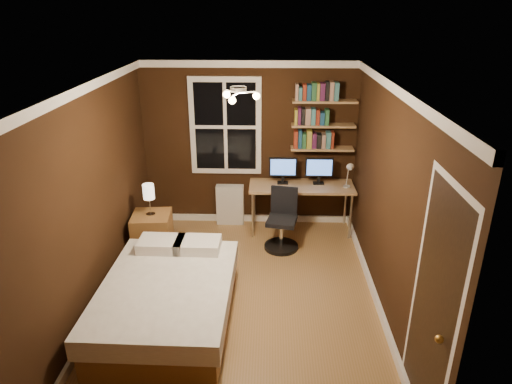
{
  "coord_description": "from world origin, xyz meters",
  "views": [
    {
      "loc": [
        0.31,
        -4.52,
        3.24
      ],
      "look_at": [
        0.15,
        0.45,
        1.18
      ],
      "focal_mm": 32.0,
      "sensor_mm": 36.0,
      "label": 1
    }
  ],
  "objects_px": {
    "nightstand": "(153,235)",
    "desk": "(301,189)",
    "radiator": "(230,205)",
    "monitor_left": "(283,171)",
    "bedside_lamp": "(149,200)",
    "bed": "(168,300)",
    "desk_lamp": "(349,175)",
    "monitor_right": "(319,171)",
    "office_chair": "(282,227)"
  },
  "relations": [
    {
      "from": "desk",
      "to": "office_chair",
      "type": "relative_size",
      "value": 1.77
    },
    {
      "from": "monitor_right",
      "to": "desk_lamp",
      "type": "height_order",
      "value": "desk_lamp"
    },
    {
      "from": "desk",
      "to": "monitor_left",
      "type": "relative_size",
      "value": 3.74
    },
    {
      "from": "monitor_left",
      "to": "nightstand",
      "type": "bearing_deg",
      "value": -152.42
    },
    {
      "from": "bedside_lamp",
      "to": "monitor_left",
      "type": "xyz_separation_m",
      "value": [
        1.78,
        0.93,
        0.1
      ]
    },
    {
      "from": "nightstand",
      "to": "bedside_lamp",
      "type": "relative_size",
      "value": 1.44
    },
    {
      "from": "nightstand",
      "to": "office_chair",
      "type": "relative_size",
      "value": 0.71
    },
    {
      "from": "office_chair",
      "to": "monitor_left",
      "type": "bearing_deg",
      "value": 99.81
    },
    {
      "from": "bed",
      "to": "desk",
      "type": "bearing_deg",
      "value": 56.23
    },
    {
      "from": "desk",
      "to": "monitor_left",
      "type": "height_order",
      "value": "monitor_left"
    },
    {
      "from": "nightstand",
      "to": "bedside_lamp",
      "type": "xyz_separation_m",
      "value": [
        0.0,
        0.0,
        0.53
      ]
    },
    {
      "from": "monitor_left",
      "to": "radiator",
      "type": "bearing_deg",
      "value": 171.65
    },
    {
      "from": "bed",
      "to": "desk_lamp",
      "type": "height_order",
      "value": "desk_lamp"
    },
    {
      "from": "nightstand",
      "to": "desk",
      "type": "bearing_deg",
      "value": 17.72
    },
    {
      "from": "radiator",
      "to": "bedside_lamp",
      "type": "bearing_deg",
      "value": -132.73
    },
    {
      "from": "desk",
      "to": "desk_lamp",
      "type": "height_order",
      "value": "desk_lamp"
    },
    {
      "from": "bed",
      "to": "office_chair",
      "type": "bearing_deg",
      "value": 54.32
    },
    {
      "from": "bed",
      "to": "bedside_lamp",
      "type": "distance_m",
      "value": 1.59
    },
    {
      "from": "desk",
      "to": "office_chair",
      "type": "bearing_deg",
      "value": -118.18
    },
    {
      "from": "office_chair",
      "to": "bedside_lamp",
      "type": "bearing_deg",
      "value": -159.2
    },
    {
      "from": "desk_lamp",
      "to": "monitor_left",
      "type": "bearing_deg",
      "value": 167.59
    },
    {
      "from": "bedside_lamp",
      "to": "monitor_right",
      "type": "height_order",
      "value": "monitor_right"
    },
    {
      "from": "monitor_right",
      "to": "office_chair",
      "type": "bearing_deg",
      "value": -131.34
    },
    {
      "from": "radiator",
      "to": "desk_lamp",
      "type": "distance_m",
      "value": 1.89
    },
    {
      "from": "monitor_left",
      "to": "monitor_right",
      "type": "distance_m",
      "value": 0.54
    },
    {
      "from": "desk",
      "to": "monitor_right",
      "type": "relative_size",
      "value": 3.74
    },
    {
      "from": "nightstand",
      "to": "monitor_left",
      "type": "bearing_deg",
      "value": 22.82
    },
    {
      "from": "desk",
      "to": "desk_lamp",
      "type": "relative_size",
      "value": 3.53
    },
    {
      "from": "nightstand",
      "to": "office_chair",
      "type": "xyz_separation_m",
      "value": [
        1.77,
        0.31,
        0.01
      ]
    },
    {
      "from": "monitor_left",
      "to": "bedside_lamp",
      "type": "bearing_deg",
      "value": -152.42
    },
    {
      "from": "bed",
      "to": "office_chair",
      "type": "xyz_separation_m",
      "value": [
        1.26,
        1.7,
        0.05
      ]
    },
    {
      "from": "nightstand",
      "to": "desk",
      "type": "distance_m",
      "value": 2.26
    },
    {
      "from": "bed",
      "to": "desk",
      "type": "xyz_separation_m",
      "value": [
        1.55,
        2.24,
        0.4
      ]
    },
    {
      "from": "radiator",
      "to": "monitor_left",
      "type": "height_order",
      "value": "monitor_left"
    },
    {
      "from": "nightstand",
      "to": "desk_lamp",
      "type": "bearing_deg",
      "value": 10.13
    },
    {
      "from": "radiator",
      "to": "monitor_right",
      "type": "xyz_separation_m",
      "value": [
        1.35,
        -0.12,
        0.62
      ]
    },
    {
      "from": "nightstand",
      "to": "radiator",
      "type": "bearing_deg",
      "value": 42.52
    },
    {
      "from": "bedside_lamp",
      "to": "radiator",
      "type": "distance_m",
      "value": 1.52
    },
    {
      "from": "bed",
      "to": "monitor_right",
      "type": "relative_size",
      "value": 4.6
    },
    {
      "from": "monitor_right",
      "to": "monitor_left",
      "type": "bearing_deg",
      "value": 180.0
    },
    {
      "from": "bed",
      "to": "monitor_left",
      "type": "height_order",
      "value": "monitor_left"
    },
    {
      "from": "radiator",
      "to": "monitor_right",
      "type": "height_order",
      "value": "monitor_right"
    },
    {
      "from": "bed",
      "to": "bedside_lamp",
      "type": "bearing_deg",
      "value": 110.82
    },
    {
      "from": "office_chair",
      "to": "desk_lamp",
      "type": "bearing_deg",
      "value": 34.64
    },
    {
      "from": "radiator",
      "to": "desk_lamp",
      "type": "bearing_deg",
      "value": -10.54
    },
    {
      "from": "bedside_lamp",
      "to": "office_chair",
      "type": "height_order",
      "value": "bedside_lamp"
    },
    {
      "from": "bedside_lamp",
      "to": "radiator",
      "type": "height_order",
      "value": "bedside_lamp"
    },
    {
      "from": "bedside_lamp",
      "to": "monitor_right",
      "type": "bearing_deg",
      "value": 21.87
    },
    {
      "from": "nightstand",
      "to": "desk_lamp",
      "type": "relative_size",
      "value": 1.42
    },
    {
      "from": "bedside_lamp",
      "to": "radiator",
      "type": "xyz_separation_m",
      "value": [
        0.97,
        1.05,
        -0.52
      ]
    }
  ]
}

